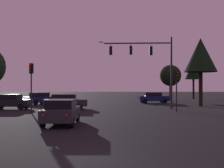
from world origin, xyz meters
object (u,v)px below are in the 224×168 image
at_px(traffic_light_corner_right, 31,78).
at_px(tree_right_cluster, 193,70).
at_px(traffic_light_corner_left, 177,83).
at_px(car_nearside_lane, 62,111).
at_px(traffic_signal_mast_arm, 148,58).
at_px(car_crossing_left, 10,101).
at_px(car_crossing_right, 65,101).
at_px(tree_center_horizon, 170,76).
at_px(car_far_lane, 39,98).
at_px(tree_behind_sign, 201,55).
at_px(car_parked_lot, 153,97).

xyz_separation_m(traffic_light_corner_right, tree_right_cluster, (22.12, 25.80, 2.37)).
relative_size(traffic_light_corner_left, car_nearside_lane, 0.93).
relative_size(traffic_signal_mast_arm, traffic_light_corner_left, 2.03).
bearing_deg(car_nearside_lane, car_crossing_left, 124.66).
bearing_deg(traffic_light_corner_right, car_nearside_lane, -60.14).
relative_size(car_crossing_left, car_crossing_right, 0.89).
distance_m(tree_center_horizon, tree_right_cluster, 8.35).
relative_size(car_nearside_lane, car_crossing_left, 1.00).
distance_m(traffic_signal_mast_arm, car_crossing_left, 14.68).
height_order(traffic_light_corner_right, car_crossing_left, traffic_light_corner_right).
xyz_separation_m(traffic_light_corner_left, car_crossing_left, (-16.14, 2.70, -1.87)).
height_order(traffic_light_corner_left, tree_center_horizon, tree_center_horizon).
height_order(car_far_lane, tree_center_horizon, tree_center_horizon).
distance_m(traffic_signal_mast_arm, tree_behind_sign, 7.71).
height_order(traffic_signal_mast_arm, tree_right_cluster, traffic_signal_mast_arm).
bearing_deg(tree_center_horizon, tree_behind_sign, -85.51).
xyz_separation_m(car_crossing_left, car_far_lane, (0.75, 7.48, 0.00)).
height_order(car_parked_lot, tree_right_cluster, tree_right_cluster).
xyz_separation_m(traffic_signal_mast_arm, traffic_light_corner_left, (2.16, -3.26, -2.57)).
bearing_deg(car_crossing_left, car_parked_lot, 32.60).
xyz_separation_m(traffic_light_corner_left, car_crossing_right, (-10.62, 3.01, -1.87)).
relative_size(car_crossing_right, tree_behind_sign, 0.56).
bearing_deg(car_parked_lot, tree_center_horizon, 58.90).
distance_m(car_parked_lot, tree_behind_sign, 9.08).
xyz_separation_m(traffic_light_corner_left, tree_right_cluster, (9.14, 25.16, 2.79)).
bearing_deg(car_crossing_left, car_nearside_lane, -55.34).
xyz_separation_m(car_crossing_left, tree_behind_sign, (20.64, 4.37, 5.16)).
bearing_deg(tree_center_horizon, car_crossing_left, -140.23).
bearing_deg(car_crossing_left, car_crossing_right, 3.21).
relative_size(traffic_light_corner_left, tree_behind_sign, 0.47).
height_order(car_crossing_left, tree_right_cluster, tree_right_cluster).
xyz_separation_m(traffic_light_corner_right, car_far_lane, (-2.41, 10.82, -2.29)).
height_order(car_crossing_left, car_parked_lot, same).
bearing_deg(traffic_light_corner_left, car_crossing_left, 170.51).
bearing_deg(car_far_lane, traffic_light_corner_left, -33.48).
xyz_separation_m(traffic_light_corner_right, car_parked_lot, (12.81, 13.55, -2.29)).
xyz_separation_m(traffic_light_corner_left, traffic_light_corner_right, (-12.98, -0.64, 0.42)).
xyz_separation_m(tree_behind_sign, tree_center_horizon, (-0.94, 12.02, -1.86)).
bearing_deg(car_far_lane, car_parked_lot, 10.18).
bearing_deg(tree_right_cluster, tree_behind_sign, -104.38).
xyz_separation_m(traffic_light_corner_right, car_crossing_right, (2.36, 3.65, -2.29)).
bearing_deg(car_crossing_left, tree_behind_sign, 11.96).
bearing_deg(traffic_light_corner_right, traffic_signal_mast_arm, 19.81).
bearing_deg(traffic_light_corner_left, car_crossing_right, 164.19).
bearing_deg(traffic_light_corner_left, tree_right_cluster, 70.04).
height_order(car_crossing_left, tree_behind_sign, tree_behind_sign).
distance_m(traffic_light_corner_right, car_crossing_left, 5.14).
xyz_separation_m(traffic_signal_mast_arm, tree_behind_sign, (6.66, 3.81, 0.72)).
bearing_deg(traffic_light_corner_right, tree_right_cluster, 49.40).
bearing_deg(tree_right_cluster, traffic_light_corner_left, -109.96).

